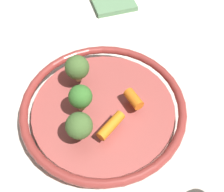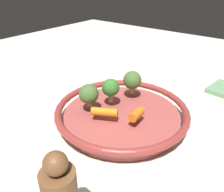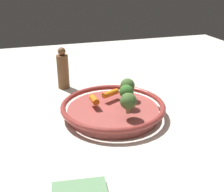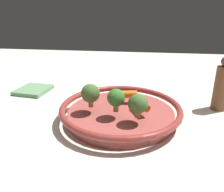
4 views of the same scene
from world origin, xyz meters
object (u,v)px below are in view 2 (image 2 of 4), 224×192
broccoli_floret_small (89,94)px  broccoli_floret_large (111,88)px  baby_carrot_near_rim (136,114)px  serving_bowl (122,114)px  baby_carrot_center (104,112)px  broccoli_floret_mid (132,80)px

broccoli_floret_small → broccoli_floret_large: (0.02, 0.06, 0.00)m
baby_carrot_near_rim → broccoli_floret_small: bearing=-167.8°
serving_bowl → baby_carrot_center: size_ratio=5.42×
broccoli_floret_small → broccoli_floret_mid: 0.14m
baby_carrot_near_rim → broccoli_floret_large: bearing=163.4°
baby_carrot_center → serving_bowl: bearing=81.2°
serving_bowl → broccoli_floret_small: bearing=-143.9°
broccoli_floret_small → broccoli_floret_mid: broccoli_floret_mid is taller
broccoli_floret_large → broccoli_floret_mid: broccoli_floret_mid is taller
baby_carrot_near_rim → broccoli_floret_large: (-0.10, 0.03, 0.03)m
broccoli_floret_small → baby_carrot_center: bearing=-9.4°
baby_carrot_center → broccoli_floret_small: (-0.06, 0.01, 0.02)m
broccoli_floret_large → broccoli_floret_small: bearing=-113.2°
serving_bowl → baby_carrot_near_rim: 0.07m
baby_carrot_near_rim → serving_bowl: bearing=159.1°
baby_carrot_center → broccoli_floret_mid: broccoli_floret_mid is taller
serving_bowl → baby_carrot_center: bearing=-98.8°
baby_carrot_center → broccoli_floret_large: bearing=116.8°
broccoli_floret_small → baby_carrot_near_rim: bearing=12.2°
serving_bowl → broccoli_floret_mid: (-0.02, 0.08, 0.06)m
baby_carrot_near_rim → baby_carrot_center: (-0.07, -0.04, -0.00)m
broccoli_floret_mid → baby_carrot_near_rim: bearing=-51.7°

